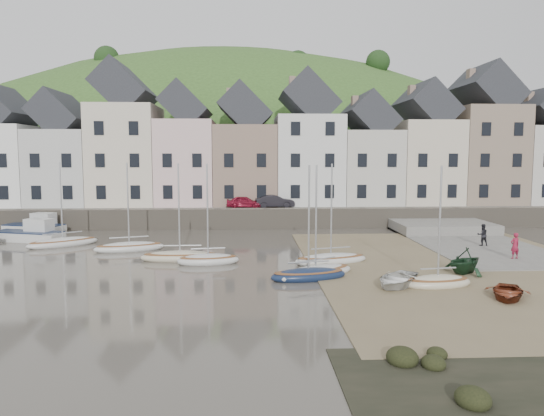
{
  "coord_description": "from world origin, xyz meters",
  "views": [
    {
      "loc": [
        -1.64,
        -28.68,
        6.65
      ],
      "look_at": [
        0.0,
        6.0,
        3.0
      ],
      "focal_mm": 33.67,
      "sensor_mm": 36.0,
      "label": 1
    }
  ],
  "objects": [
    {
      "name": "ground",
      "position": [
        0.0,
        0.0,
        0.0
      ],
      "size": [
        160.0,
        160.0,
        0.0
      ],
      "primitive_type": "plane",
      "color": "#4A433A",
      "rests_on": "ground"
    },
    {
      "name": "quay_land",
      "position": [
        0.0,
        32.0,
        0.75
      ],
      "size": [
        90.0,
        30.0,
        1.5
      ],
      "primitive_type": "cube",
      "color": "#325321",
      "rests_on": "ground"
    },
    {
      "name": "quay_street",
      "position": [
        0.0,
        20.5,
        1.55
      ],
      "size": [
        70.0,
        7.0,
        0.1
      ],
      "primitive_type": "cube",
      "color": "slate",
      "rests_on": "quay_land"
    },
    {
      "name": "seawall",
      "position": [
        0.0,
        17.0,
        0.9
      ],
      "size": [
        70.0,
        1.2,
        1.8
      ],
      "primitive_type": "cube",
      "color": "slate",
      "rests_on": "ground"
    },
    {
      "name": "beach",
      "position": [
        11.0,
        0.0,
        0.03
      ],
      "size": [
        18.0,
        26.0,
        0.06
      ],
      "primitive_type": "cube",
      "color": "brown",
      "rests_on": "ground"
    },
    {
      "name": "slipway",
      "position": [
        15.0,
        8.0,
        0.06
      ],
      "size": [
        8.0,
        18.0,
        0.12
      ],
      "primitive_type": "cube",
      "color": "slate",
      "rests_on": "ground"
    },
    {
      "name": "hillside",
      "position": [
        -5.0,
        60.0,
        -17.99
      ],
      "size": [
        134.4,
        84.0,
        84.0
      ],
      "color": "#325321",
      "rests_on": "ground"
    },
    {
      "name": "townhouse_terrace",
      "position": [
        1.76,
        24.0,
        7.32
      ],
      "size": [
        61.05,
        8.0,
        13.93
      ],
      "color": "white",
      "rests_on": "quay_land"
    },
    {
      "name": "sailboat_0",
      "position": [
        -15.17,
        8.73,
        0.26
      ],
      "size": [
        5.0,
        4.14,
        6.32
      ],
      "color": "silver",
      "rests_on": "ground"
    },
    {
      "name": "sailboat_1",
      "position": [
        -9.9,
        6.64,
        0.26
      ],
      "size": [
        5.0,
        2.83,
        6.32
      ],
      "color": "silver",
      "rests_on": "ground"
    },
    {
      "name": "sailboat_2",
      "position": [
        -5.96,
        3.19,
        0.26
      ],
      "size": [
        4.95,
        1.59,
        6.32
      ],
      "color": "beige",
      "rests_on": "ground"
    },
    {
      "name": "sailboat_3",
      "position": [
        -4.09,
        2.12,
        0.27
      ],
      "size": [
        3.97,
        2.02,
        6.32
      ],
      "color": "silver",
      "rests_on": "ground"
    },
    {
      "name": "sailboat_4",
      "position": [
        3.42,
        1.89,
        0.26
      ],
      "size": [
        4.95,
        2.64,
        6.32
      ],
      "color": "silver",
      "rests_on": "ground"
    },
    {
      "name": "sailboat_5",
      "position": [
        1.57,
        -2.09,
        0.26
      ],
      "size": [
        4.42,
        2.34,
        6.32
      ],
      "color": "#142240",
      "rests_on": "ground"
    },
    {
      "name": "sailboat_6",
      "position": [
        2.03,
        -1.54,
        0.26
      ],
      "size": [
        5.0,
        3.78,
        6.32
      ],
      "color": "silver",
      "rests_on": "ground"
    },
    {
      "name": "sailboat_7",
      "position": [
        7.9,
        -3.96,
        0.27
      ],
      "size": [
        3.71,
        2.01,
        6.32
      ],
      "color": "beige",
      "rests_on": "ground"
    },
    {
      "name": "motorboat_0",
      "position": [
        -18.45,
        11.07,
        0.58
      ],
      "size": [
        5.77,
        3.22,
        1.7
      ],
      "color": "silver",
      "rests_on": "ground"
    },
    {
      "name": "motorboat_2",
      "position": [
        -19.63,
        15.08,
        0.58
      ],
      "size": [
        5.38,
        3.06,
        1.7
      ],
      "color": "silver",
      "rests_on": "ground"
    },
    {
      "name": "rowboat_white",
      "position": [
        5.83,
        -3.9,
        0.42
      ],
      "size": [
        4.04,
        4.21,
        0.71
      ],
      "primitive_type": "imported",
      "rotation": [
        0.0,
        0.0,
        -0.66
      ],
      "color": "silver",
      "rests_on": "beach"
    },
    {
      "name": "rowboat_green",
      "position": [
        10.38,
        -1.36,
        0.78
      ],
      "size": [
        3.59,
        3.49,
        1.45
      ],
      "primitive_type": "imported",
      "rotation": [
        0.0,
        0.0,
        -0.99
      ],
      "color": "#16321C",
      "rests_on": "beach"
    },
    {
      "name": "rowboat_red",
      "position": [
        10.26,
        -6.34,
        0.35
      ],
      "size": [
        3.11,
        3.44,
        0.58
      ],
      "primitive_type": "imported",
      "rotation": [
        0.0,
        0.0,
        -0.49
      ],
      "color": "maroon",
      "rests_on": "beach"
    },
    {
      "name": "person_red",
      "position": [
        15.13,
        2.17,
        0.94
      ],
      "size": [
        0.67,
        0.5,
        1.64
      ],
      "primitive_type": "imported",
      "rotation": [
        0.0,
        0.0,
        3.34
      ],
      "color": "maroon",
      "rests_on": "slipway"
    },
    {
      "name": "person_dark",
      "position": [
        15.2,
        6.78,
        0.9
      ],
      "size": [
        0.76,
        0.59,
        1.56
      ],
      "primitive_type": "imported",
      "rotation": [
        0.0,
        0.0,
        3.14
      ],
      "color": "black",
      "rests_on": "slipway"
    },
    {
      "name": "car_left",
      "position": [
        -1.99,
        19.5,
        2.17
      ],
      "size": [
        3.48,
        1.69,
        1.14
      ],
      "primitive_type": "imported",
      "rotation": [
        0.0,
        0.0,
        1.47
      ],
      "color": "maroon",
      "rests_on": "quay_street"
    },
    {
      "name": "car_right",
      "position": [
        0.91,
        19.5,
        2.21
      ],
      "size": [
        3.79,
        1.53,
        1.22
      ],
      "primitive_type": "imported",
      "rotation": [
        0.0,
        0.0,
        1.64
      ],
      "color": "black",
      "rests_on": "quay_street"
    }
  ]
}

